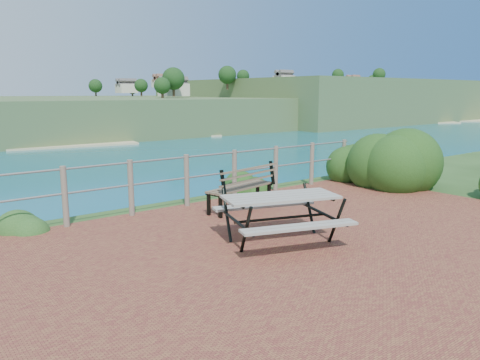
{
  "coord_description": "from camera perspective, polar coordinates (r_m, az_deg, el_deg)",
  "views": [
    {
      "loc": [
        -4.61,
        -4.19,
        2.18
      ],
      "look_at": [
        0.07,
        1.79,
        0.75
      ],
      "focal_mm": 35.0,
      "sensor_mm": 36.0,
      "label": 1
    }
  ],
  "objects": [
    {
      "name": "shrub_right_front",
      "position": [
        11.57,
        18.53,
        -0.77
      ],
      "size": [
        1.63,
        1.63,
        2.31
      ],
      "primitive_type": "ellipsoid",
      "color": "#1C3B12",
      "rests_on": "ground"
    },
    {
      "name": "shrub_right_edge",
      "position": [
        11.95,
        12.4,
        -0.11
      ],
      "size": [
        1.26,
        1.26,
        1.79
      ],
      "primitive_type": "ellipsoid",
      "color": "#1C3B12",
      "rests_on": "ground"
    },
    {
      "name": "distant_bay",
      "position": [
        272.67,
        2.65,
        9.85
      ],
      "size": [
        290.0,
        232.36,
        24.0
      ],
      "color": "#476532",
      "rests_on": "ground"
    },
    {
      "name": "shrub_lip_east",
      "position": [
        10.69,
        0.67,
        -1.12
      ],
      "size": [
        0.88,
        0.88,
        0.66
      ],
      "primitive_type": "ellipsoid",
      "color": "#1C3B12",
      "rests_on": "ground"
    },
    {
      "name": "picnic_table",
      "position": [
        6.83,
        4.95,
        -4.1
      ],
      "size": [
        1.77,
        1.36,
        0.69
      ],
      "rotation": [
        0.0,
        0.0,
        -0.33
      ],
      "color": "gray",
      "rests_on": "ground"
    },
    {
      "name": "ground",
      "position": [
        6.6,
        9.21,
        -8.76
      ],
      "size": [
        10.0,
        7.0,
        0.12
      ],
      "primitive_type": "cube",
      "color": "brown",
      "rests_on": "ground"
    },
    {
      "name": "park_bench",
      "position": [
        8.68,
        0.04,
        -0.06
      ],
      "size": [
        1.57,
        0.68,
        0.86
      ],
      "rotation": [
        0.0,
        0.0,
        0.2
      ],
      "color": "brown",
      "rests_on": "ground"
    },
    {
      "name": "safety_railing",
      "position": [
        8.99,
        -6.52,
        0.29
      ],
      "size": [
        9.4,
        0.1,
        1.0
      ],
      "color": "#6B5B4C",
      "rests_on": "ground"
    },
    {
      "name": "shrub_lip_west",
      "position": [
        8.33,
        -24.5,
        -5.5
      ],
      "size": [
        0.84,
        0.84,
        0.6
      ],
      "primitive_type": "ellipsoid",
      "color": "#204D1D",
      "rests_on": "ground"
    }
  ]
}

